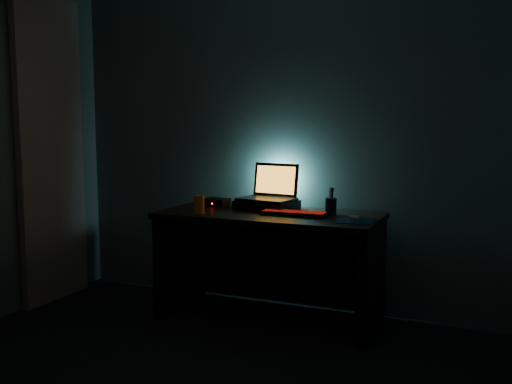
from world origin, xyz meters
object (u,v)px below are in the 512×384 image
Objects in this scene: mouse at (354,219)px; router at (217,202)px; laptop at (270,191)px; pen_cup at (331,206)px; juice_glass at (199,204)px; keyboard at (294,213)px.

mouse is 0.57× the size of router.
laptop is at bearing 146.05° from mouse.
juice_glass is at bearing -159.21° from pen_cup.
juice_glass is at bearing 176.67° from mouse.
router is at bearing -159.86° from laptop.
juice_glass reaches higher than keyboard.
juice_glass is at bearing -164.30° from keyboard.
pen_cup reaches higher than mouse.
juice_glass reaches higher than mouse.
router is at bearing 158.42° from mouse.
pen_cup is at bearing 31.99° from keyboard.
pen_cup is at bearing 125.49° from mouse.
router is (-0.88, 0.03, -0.03)m from pen_cup.
mouse is 0.91× the size of pen_cup.
pen_cup is 0.88m from router.
laptop is at bearing 50.43° from juice_glass.
juice_glass reaches higher than router.
router is (-0.66, 0.17, 0.01)m from keyboard.
router is (-0.04, 0.35, -0.03)m from juice_glass.
juice_glass is 0.70× the size of router.
router reaches higher than mouse.
pen_cup is 0.89m from juice_glass.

